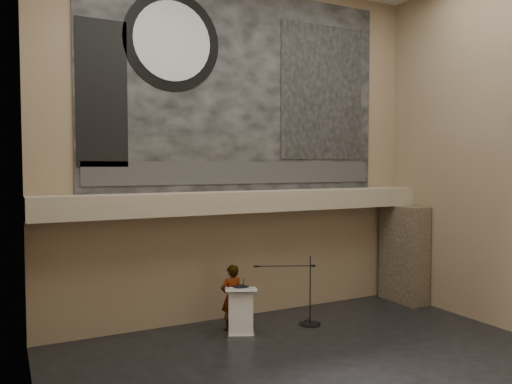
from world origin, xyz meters
TOP-DOWN VIEW (x-y plane):
  - floor at (0.00, 0.00)m, footprint 10.00×10.00m
  - wall_back at (0.00, 4.00)m, footprint 10.00×0.02m
  - wall_left at (-5.00, 0.00)m, footprint 0.02×8.00m
  - soffit at (0.00, 3.60)m, footprint 10.00×0.80m
  - sprinkler_left at (-1.60, 3.55)m, footprint 0.04×0.04m
  - sprinkler_right at (1.90, 3.55)m, footprint 0.04×0.04m
  - banner at (0.00, 3.97)m, footprint 8.00×0.05m
  - banner_text_strip at (0.00, 3.93)m, footprint 7.76×0.02m
  - banner_clock_rim at (-1.80, 3.93)m, footprint 2.30×0.02m
  - banner_clock_face at (-1.80, 3.91)m, footprint 1.84×0.02m
  - banner_building_print at (2.40, 3.93)m, footprint 2.60×0.02m
  - banner_brick_print at (-3.40, 3.93)m, footprint 1.10×0.02m
  - stone_pier at (4.65, 3.15)m, footprint 0.60×1.40m
  - lectern at (-0.69, 2.60)m, footprint 0.83×0.72m
  - binder at (-0.68, 2.63)m, footprint 0.34×0.30m
  - papers at (-0.83, 2.58)m, footprint 0.22×0.29m
  - speaker_person at (-0.68, 3.10)m, footprint 0.58×0.40m
  - mic_stand at (1.11, 2.62)m, footprint 1.51×0.83m

SIDE VIEW (x-z plane):
  - floor at x=0.00m, z-range 0.00..0.00m
  - mic_stand at x=1.11m, z-range -0.57..1.08m
  - lectern at x=-0.69m, z-range -0.01..1.12m
  - speaker_person at x=-0.68m, z-range 0.00..1.53m
  - papers at x=-0.83m, z-range 1.10..1.10m
  - binder at x=-0.68m, z-range 1.10..1.14m
  - stone_pier at x=4.65m, z-range 0.00..2.70m
  - sprinkler_left at x=-1.60m, z-range 2.64..2.70m
  - sprinkler_right at x=1.90m, z-range 2.64..2.70m
  - soffit at x=0.00m, z-range 2.70..3.20m
  - banner_text_strip at x=0.00m, z-range 3.38..3.93m
  - wall_back at x=0.00m, z-range 0.00..8.50m
  - wall_left at x=-5.00m, z-range 0.00..8.50m
  - banner_brick_print at x=-3.40m, z-range 3.80..7.00m
  - banner at x=0.00m, z-range 3.20..8.20m
  - banner_building_print at x=2.40m, z-range 4.00..7.60m
  - banner_clock_rim at x=-1.80m, z-range 5.55..7.85m
  - banner_clock_face at x=-1.80m, z-range 5.78..7.62m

